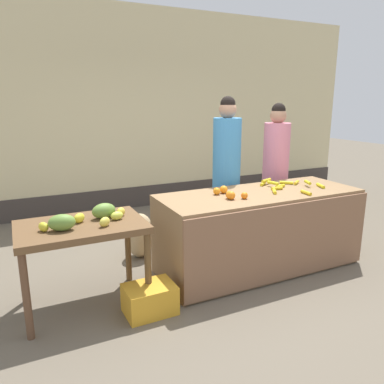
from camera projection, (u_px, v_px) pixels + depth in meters
The scene contains 11 objects.
ground_plane at pixel (227, 273), 4.10m from camera, with size 24.00×24.00×0.00m, color #665B4C.
market_wall_back at pixel (137, 112), 6.35m from camera, with size 8.74×0.23×3.31m.
fruit_stall_counter at pixel (259, 230), 4.15m from camera, with size 2.24×0.86×0.87m.
side_table_wooden at pixel (82, 235), 3.30m from camera, with size 1.09×0.72×0.79m.
banana_bunch_pile at pixel (287, 185), 4.27m from camera, with size 0.74×0.68×0.07m.
orange_pile at pixel (228, 193), 3.86m from camera, with size 0.24×0.37×0.09m.
mango_papaya_pile at pixel (87, 217), 3.26m from camera, with size 0.79×0.38×0.14m.
vendor_woman_blue_shirt at pixel (226, 174), 4.61m from camera, with size 0.34×0.34×1.88m.
vendor_woman_pink_shirt at pixel (275, 172), 4.99m from camera, with size 0.34×0.34×1.80m.
produce_crate at pixel (150, 299), 3.32m from camera, with size 0.44×0.32×0.26m, color gold.
produce_sack at pixel (140, 235), 4.47m from camera, with size 0.36×0.30×0.54m, color tan.
Camera 1 is at (-1.99, -3.22, 1.85)m, focal length 35.12 mm.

